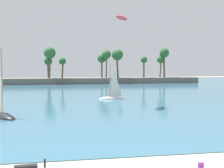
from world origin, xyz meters
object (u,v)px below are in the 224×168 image
(backpack_near_kite, at_px, (201,167))
(sailboat_mid_bay, at_px, (1,110))
(kite_aloft_high_over_bay, at_px, (122,18))
(sailboat_near_shore, at_px, (112,95))

(backpack_near_kite, xyz_separation_m, sailboat_mid_bay, (-14.14, 19.66, 0.59))
(backpack_near_kite, xyz_separation_m, kite_aloft_high_over_bay, (0.99, 26.07, 12.21))
(kite_aloft_high_over_bay, bearing_deg, sailboat_near_shore, 27.17)
(backpack_near_kite, relative_size, sailboat_mid_bay, 0.05)
(sailboat_mid_bay, bearing_deg, sailboat_near_shore, 45.18)
(sailboat_mid_bay, bearing_deg, backpack_near_kite, -54.28)
(sailboat_near_shore, xyz_separation_m, kite_aloft_high_over_bay, (-0.22, -9.05, 11.78))
(sailboat_near_shore, height_order, sailboat_mid_bay, sailboat_mid_bay)
(sailboat_mid_bay, bearing_deg, kite_aloft_high_over_bay, 22.95)
(backpack_near_kite, bearing_deg, sailboat_near_shore, 88.02)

